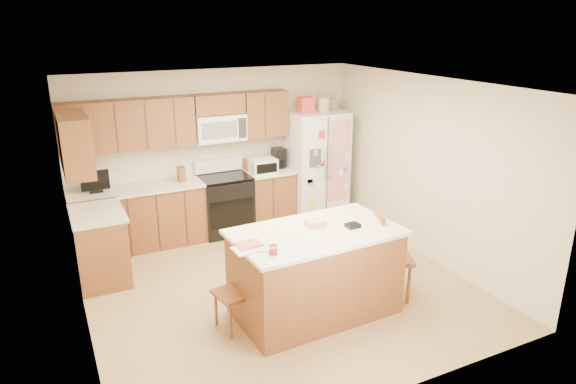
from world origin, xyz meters
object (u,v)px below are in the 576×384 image
stove (225,203)px  refrigerator (316,165)px  island (315,272)px  windsor_chair_left (236,292)px  windsor_chair_right (390,257)px  windsor_chair_back (300,256)px

stove → refrigerator: refrigerator is taller
refrigerator → island: refrigerator is taller
refrigerator → windsor_chair_left: refrigerator is taller
refrigerator → windsor_chair_right: 2.76m
windsor_chair_left → windsor_chair_back: 1.13m
island → windsor_chair_right: island is taller
windsor_chair_right → windsor_chair_left: bearing=174.6°
stove → windsor_chair_back: size_ratio=1.28×
refrigerator → windsor_chair_left: bearing=-133.2°
stove → refrigerator: bearing=-2.3°
windsor_chair_left → stove: bearing=72.9°
refrigerator → windsor_chair_back: bearing=-123.4°
windsor_chair_right → island: bearing=176.1°
stove → windsor_chair_left: size_ratio=1.26×
stove → windsor_chair_back: 2.10m
island → windsor_chair_back: size_ratio=2.20×
stove → windsor_chair_right: 2.96m
refrigerator → windsor_chair_left: 3.48m
windsor_chair_left → windsor_chair_back: size_ratio=1.02×
refrigerator → stove: bearing=177.7°
island → windsor_chair_left: 0.92m
refrigerator → windsor_chair_back: refrigerator is taller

